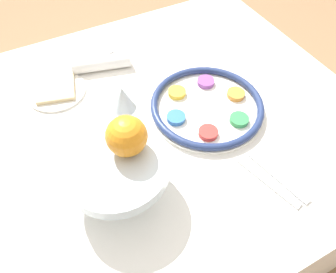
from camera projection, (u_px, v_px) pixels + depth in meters
ground_plane at (161, 228)px, 1.49m from camera, size 8.00×8.00×0.00m
dining_table at (159, 186)px, 1.20m from camera, size 1.16×1.00×0.75m
seder_plate at (207, 106)px, 0.92m from camera, size 0.32×0.32×0.03m
wine_glass at (123, 101)px, 0.82m from camera, size 0.07×0.07×0.14m
fruit_stand at (117, 169)px, 0.70m from camera, size 0.23×0.23×0.11m
orange_fruit at (127, 136)px, 0.67m from camera, size 0.09×0.09×0.09m
bread_plate at (56, 90)px, 0.97m from camera, size 0.17×0.17×0.02m
napkin_roll at (101, 63)px, 1.02m from camera, size 0.19×0.09×0.04m
fork_left at (278, 176)px, 0.79m from camera, size 0.05×0.18×0.01m
fork_right at (268, 181)px, 0.78m from camera, size 0.06×0.18×0.01m
spoon at (93, 62)px, 1.06m from camera, size 0.16×0.08×0.01m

